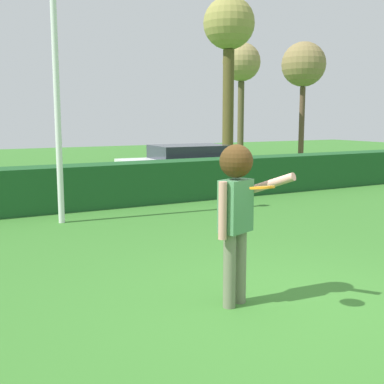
# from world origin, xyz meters

# --- Properties ---
(ground_plane) EXTENTS (60.00, 60.00, 0.00)m
(ground_plane) POSITION_xyz_m (0.00, 0.00, 0.00)
(ground_plane) COLOR #39772B
(person) EXTENTS (0.73, 0.66, 1.80)m
(person) POSITION_xyz_m (-0.46, 0.34, 1.17)
(person) COLOR #70745B
(person) RESTS_ON ground
(frisbee) EXTENTS (0.25, 0.25, 0.06)m
(frisbee) POSITION_xyz_m (-0.48, -0.15, 1.40)
(frisbee) COLOR orange
(lamppost) EXTENTS (0.24, 0.24, 5.44)m
(lamppost) POSITION_xyz_m (-1.08, 5.66, 3.03)
(lamppost) COLOR silver
(lamppost) RESTS_ON ground
(hedge_row) EXTENTS (27.56, 0.90, 1.00)m
(hedge_row) POSITION_xyz_m (0.00, 7.04, 0.50)
(hedge_row) COLOR #1C5024
(hedge_row) RESTS_ON ground
(parked_car_white) EXTENTS (4.29, 1.99, 1.25)m
(parked_car_white) POSITION_xyz_m (3.65, 9.05, 0.69)
(parked_car_white) COLOR white
(parked_car_white) RESTS_ON ground
(oak_tree) EXTENTS (2.23, 2.23, 5.81)m
(oak_tree) POSITION_xyz_m (13.81, 15.83, 4.63)
(oak_tree) COLOR brown
(oak_tree) RESTS_ON ground
(willow_tree) EXTENTS (1.91, 1.91, 6.46)m
(willow_tree) POSITION_xyz_m (6.88, 12.00, 5.17)
(willow_tree) COLOR brown
(willow_tree) RESTS_ON ground
(bare_elm_tree) EXTENTS (1.84, 1.84, 5.63)m
(bare_elm_tree) POSITION_xyz_m (10.47, 16.46, 4.55)
(bare_elm_tree) COLOR brown
(bare_elm_tree) RESTS_ON ground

